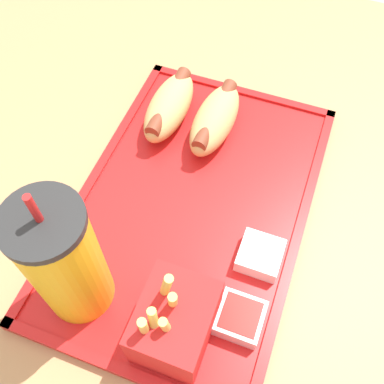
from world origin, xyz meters
TOP-DOWN VIEW (x-y plane):
  - ground_plane at (0.00, 0.00)m, footprint 8.00×8.00m
  - dining_table at (0.00, 0.00)m, footprint 1.09×1.10m
  - food_tray at (0.01, -0.03)m, footprint 0.44×0.29m
  - soda_cup at (-0.14, 0.05)m, footprint 0.08×0.08m
  - hot_dog_far at (0.14, 0.05)m, footprint 0.13×0.05m
  - hot_dog_near at (0.14, -0.02)m, footprint 0.13×0.06m
  - fries_carton at (-0.14, -0.07)m, footprint 0.09×0.07m
  - sauce_cup_mayo at (-0.03, -0.13)m, footprint 0.05×0.05m
  - sauce_cup_ketchup at (-0.11, -0.13)m, footprint 0.05×0.05m

SIDE VIEW (x-z plane):
  - ground_plane at x=0.00m, z-range 0.00..0.00m
  - dining_table at x=0.00m, z-range 0.00..0.71m
  - food_tray at x=0.01m, z-range 0.71..0.72m
  - sauce_cup_mayo at x=-0.03m, z-range 0.72..0.74m
  - sauce_cup_ketchup at x=-0.11m, z-range 0.72..0.74m
  - hot_dog_near at x=0.14m, z-range 0.72..0.77m
  - hot_dog_far at x=0.14m, z-range 0.72..0.77m
  - fries_carton at x=-0.14m, z-range 0.70..0.82m
  - soda_cup at x=-0.14m, z-range 0.70..0.91m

